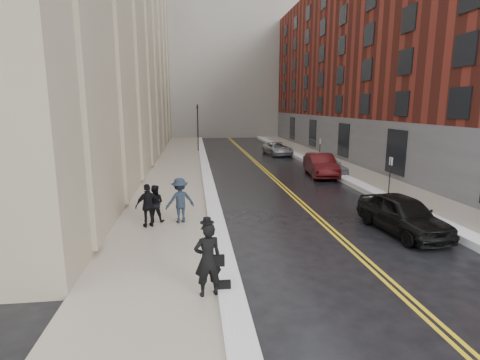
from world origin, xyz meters
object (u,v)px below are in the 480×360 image
object	(u,v)px
car_black	(403,214)
car_maroon	(321,165)
pedestrian_main	(208,259)
pedestrian_c	(148,206)
pedestrian_b	(180,200)
car_silver_far	(278,149)
car_silver_near	(327,166)
pedestrian_a	(155,203)

from	to	relation	value
car_black	car_maroon	distance (m)	12.48
car_black	car_maroon	xyz separation A→B (m)	(0.87, 12.44, 0.04)
pedestrian_main	pedestrian_c	bearing A→B (deg)	-82.91
car_maroon	pedestrian_b	world-z (taller)	pedestrian_b
car_maroon	car_silver_far	size ratio (longest dim) A/B	1.05
car_silver_near	car_silver_far	world-z (taller)	car_silver_far
car_silver_near	car_silver_far	size ratio (longest dim) A/B	0.95
pedestrian_a	car_silver_near	bearing A→B (deg)	-131.05
car_black	car_silver_far	world-z (taller)	car_black
car_silver_near	pedestrian_a	xyz separation A→B (m)	(-11.61, -10.90, 0.31)
car_black	pedestrian_b	world-z (taller)	pedestrian_b
pedestrian_a	car_black	bearing A→B (deg)	173.02
car_silver_near	pedestrian_main	size ratio (longest dim) A/B	2.24
car_silver_near	car_maroon	bearing A→B (deg)	-141.21
pedestrian_a	pedestrian_c	bearing A→B (deg)	79.57
pedestrian_main	pedestrian_c	xyz separation A→B (m)	(-2.20, 6.01, -0.10)
car_maroon	pedestrian_a	size ratio (longest dim) A/B	3.06
car_black	pedestrian_b	bearing A→B (deg)	161.12
car_maroon	car_black	bearing A→B (deg)	-88.03
car_maroon	pedestrian_c	bearing A→B (deg)	-129.60
car_maroon	pedestrian_b	xyz separation A→B (m)	(-9.80, -10.39, 0.30)
car_black	pedestrian_main	distance (m)	9.14
pedestrian_main	pedestrian_a	xyz separation A→B (m)	(-2.01, 6.67, -0.19)
car_silver_near	pedestrian_b	size ratio (longest dim) A/B	2.32
car_maroon	car_silver_far	xyz separation A→B (m)	(-0.45, 12.13, -0.16)
car_black	pedestrian_c	xyz separation A→B (m)	(-10.20, 1.59, 0.27)
pedestrian_main	pedestrian_b	world-z (taller)	pedestrian_main
pedestrian_main	pedestrian_a	world-z (taller)	pedestrian_main
pedestrian_b	pedestrian_c	world-z (taller)	pedestrian_b
car_maroon	pedestrian_b	size ratio (longest dim) A/B	2.57
car_maroon	car_silver_far	world-z (taller)	car_maroon
car_black	pedestrian_a	size ratio (longest dim) A/B	2.82
car_maroon	pedestrian_b	distance (m)	14.28
car_silver_far	car_silver_near	bearing A→B (deg)	-90.99
pedestrian_main	pedestrian_c	size ratio (longest dim) A/B	1.11
car_black	pedestrian_a	bearing A→B (deg)	161.38
car_black	pedestrian_c	bearing A→B (deg)	165.21
car_black	pedestrian_c	world-z (taller)	pedestrian_c
car_maroon	car_silver_near	size ratio (longest dim) A/B	1.11
car_silver_near	car_silver_far	bearing A→B (deg)	90.10
car_black	car_silver_near	distance (m)	13.26
car_silver_far	pedestrian_main	bearing A→B (deg)	-113.09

